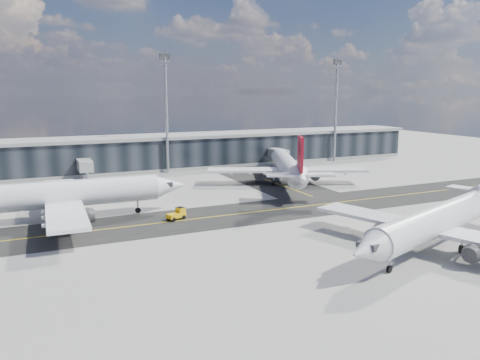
{
  "coord_description": "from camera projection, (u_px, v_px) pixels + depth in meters",
  "views": [
    {
      "loc": [
        -30.93,
        -64.43,
        19.85
      ],
      "look_at": [
        1.43,
        7.38,
        5.0
      ],
      "focal_mm": 35.0,
      "sensor_mm": 36.0,
      "label": 1
    }
  ],
  "objects": [
    {
      "name": "airliner_af",
      "position": [
        51.0,
        196.0,
        72.1
      ],
      "size": [
        42.08,
        35.81,
        12.49
      ],
      "rotation": [
        0.0,
        0.0,
        -1.6
      ],
      "color": "white",
      "rests_on": "ground"
    },
    {
      "name": "terminal_concourse",
      "position": [
        161.0,
        153.0,
        122.36
      ],
      "size": [
        152.0,
        19.8,
        8.8
      ],
      "color": "black",
      "rests_on": "ground"
    },
    {
      "name": "service_van",
      "position": [
        279.0,
        165.0,
        125.0
      ],
      "size": [
        4.14,
        5.26,
        1.33
      ],
      "primitive_type": "imported",
      "rotation": [
        0.0,
        0.0,
        0.47
      ],
      "color": "white",
      "rests_on": "ground"
    },
    {
      "name": "taxiway_lanes",
      "position": [
        245.0,
        203.0,
        85.09
      ],
      "size": [
        180.0,
        63.0,
        0.03
      ],
      "color": "black",
      "rests_on": "ground"
    },
    {
      "name": "airliner_redtail",
      "position": [
        288.0,
        167.0,
        100.59
      ],
      "size": [
        33.93,
        39.25,
        12.13
      ],
      "rotation": [
        0.0,
        0.0,
        -0.4
      ],
      "color": "white",
      "rests_on": "ground"
    },
    {
      "name": "ground",
      "position": [
        251.0,
        220.0,
        73.89
      ],
      "size": [
        300.0,
        300.0,
        0.0
      ],
      "primitive_type": "plane",
      "color": "gray",
      "rests_on": "ground"
    },
    {
      "name": "airliner_near",
      "position": [
        440.0,
        220.0,
        59.65
      ],
      "size": [
        37.77,
        32.61,
        11.49
      ],
      "rotation": [
        0.0,
        0.0,
        1.9
      ],
      "color": "silver",
      "rests_on": "ground"
    },
    {
      "name": "baggage_tug",
      "position": [
        177.0,
        214.0,
        73.8
      ],
      "size": [
        3.29,
        2.43,
        1.87
      ],
      "rotation": [
        0.0,
        0.0,
        -1.19
      ],
      "color": "yellow",
      "rests_on": "ground"
    },
    {
      "name": "floodlight_masts",
      "position": [
        166.0,
        110.0,
        114.0
      ],
      "size": [
        102.5,
        0.7,
        28.9
      ],
      "color": "gray",
      "rests_on": "ground"
    }
  ]
}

